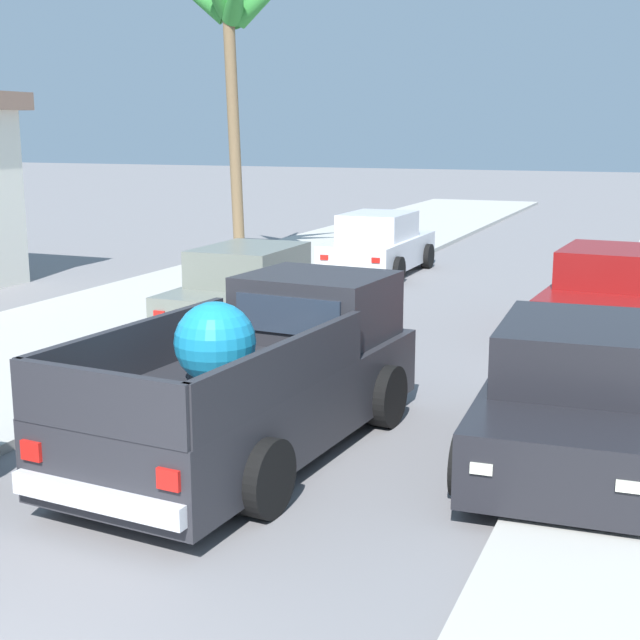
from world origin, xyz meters
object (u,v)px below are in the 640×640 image
(car_left_mid, at_px, (606,295))
(car_left_far, at_px, (379,245))
(pickup_truck, at_px, (261,379))
(car_right_mid, at_px, (251,292))
(car_right_near, at_px, (571,398))
(palm_tree_left_fore, at_px, (235,11))

(car_left_mid, relative_size, car_left_far, 1.02)
(pickup_truck, bearing_deg, car_right_mid, 117.59)
(car_right_near, height_order, car_left_mid, same)
(car_left_mid, xyz_separation_m, palm_tree_left_fore, (-9.63, 4.64, 5.76))
(car_right_near, distance_m, car_left_far, 13.19)
(car_left_mid, relative_size, car_right_mid, 1.01)
(pickup_truck, height_order, car_right_near, pickup_truck)
(car_left_mid, bearing_deg, car_right_mid, -160.46)
(car_left_far, bearing_deg, palm_tree_left_fore, -173.79)
(pickup_truck, relative_size, car_right_near, 1.23)
(pickup_truck, bearing_deg, car_left_mid, 67.80)
(pickup_truck, xyz_separation_m, palm_tree_left_fore, (-6.56, 12.17, 5.67))
(car_left_far, bearing_deg, car_right_mid, -89.97)
(pickup_truck, bearing_deg, car_right_near, 15.23)
(car_right_near, relative_size, car_right_mid, 1.01)
(car_right_near, height_order, car_left_far, same)
(pickup_truck, height_order, car_right_mid, pickup_truck)
(car_left_far, height_order, palm_tree_left_fore, palm_tree_left_fore)
(car_left_mid, height_order, car_right_mid, same)
(car_right_near, height_order, palm_tree_left_fore, palm_tree_left_fore)
(car_left_far, distance_m, palm_tree_left_fore, 6.86)
(car_right_mid, bearing_deg, car_left_far, 90.03)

